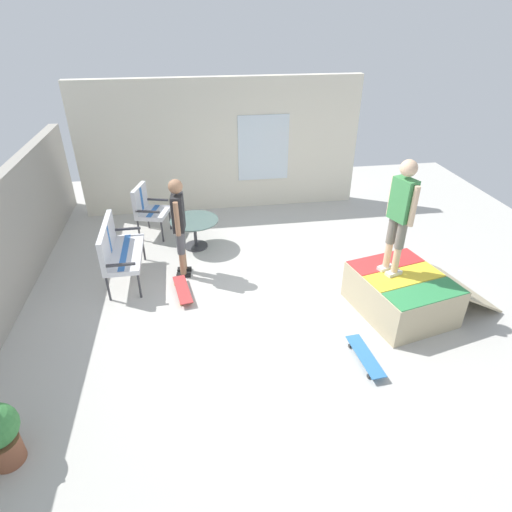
{
  "coord_description": "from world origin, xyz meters",
  "views": [
    {
      "loc": [
        -5.2,
        1.16,
        3.98
      ],
      "look_at": [
        0.27,
        0.3,
        0.7
      ],
      "focal_mm": 29.61,
      "sensor_mm": 36.0,
      "label": 1
    }
  ],
  "objects_px": {
    "patio_bench": "(116,247)",
    "skateboard_by_bench": "(183,290)",
    "skate_ramp": "(403,293)",
    "person_skater": "(401,210)",
    "skateboard_spare": "(365,356)",
    "patio_table": "(195,228)",
    "patio_chair_near_house": "(147,206)",
    "person_watching": "(179,221)"
  },
  "relations": [
    {
      "from": "person_watching",
      "to": "person_skater",
      "type": "relative_size",
      "value": 1.01
    },
    {
      "from": "person_skater",
      "to": "skateboard_spare",
      "type": "height_order",
      "value": "person_skater"
    },
    {
      "from": "skate_ramp",
      "to": "skateboard_spare",
      "type": "bearing_deg",
      "value": 135.58
    },
    {
      "from": "skate_ramp",
      "to": "skateboard_by_bench",
      "type": "bearing_deg",
      "value": 74.27
    },
    {
      "from": "patio_table",
      "to": "person_watching",
      "type": "bearing_deg",
      "value": 165.49
    },
    {
      "from": "patio_chair_near_house",
      "to": "skateboard_by_bench",
      "type": "bearing_deg",
      "value": -163.98
    },
    {
      "from": "patio_chair_near_house",
      "to": "person_skater",
      "type": "relative_size",
      "value": 0.6
    },
    {
      "from": "patio_bench",
      "to": "patio_chair_near_house",
      "type": "bearing_deg",
      "value": -13.4
    },
    {
      "from": "patio_chair_near_house",
      "to": "patio_table",
      "type": "distance_m",
      "value": 1.13
    },
    {
      "from": "patio_chair_near_house",
      "to": "patio_table",
      "type": "relative_size",
      "value": 1.13
    },
    {
      "from": "patio_bench",
      "to": "skateboard_spare",
      "type": "bearing_deg",
      "value": -126.48
    },
    {
      "from": "skateboard_by_bench",
      "to": "patio_table",
      "type": "bearing_deg",
      "value": -9.78
    },
    {
      "from": "person_watching",
      "to": "person_skater",
      "type": "bearing_deg",
      "value": -114.69
    },
    {
      "from": "patio_bench",
      "to": "person_watching",
      "type": "relative_size",
      "value": 0.74
    },
    {
      "from": "skate_ramp",
      "to": "patio_bench",
      "type": "relative_size",
      "value": 1.78
    },
    {
      "from": "person_skater",
      "to": "person_watching",
      "type": "bearing_deg",
      "value": 65.31
    },
    {
      "from": "skate_ramp",
      "to": "skateboard_by_bench",
      "type": "height_order",
      "value": "skate_ramp"
    },
    {
      "from": "skate_ramp",
      "to": "person_skater",
      "type": "relative_size",
      "value": 1.32
    },
    {
      "from": "patio_bench",
      "to": "person_watching",
      "type": "distance_m",
      "value": 1.11
    },
    {
      "from": "patio_chair_near_house",
      "to": "skateboard_by_bench",
      "type": "height_order",
      "value": "patio_chair_near_house"
    },
    {
      "from": "skate_ramp",
      "to": "patio_chair_near_house",
      "type": "relative_size",
      "value": 2.19
    },
    {
      "from": "skate_ramp",
      "to": "person_watching",
      "type": "xyz_separation_m",
      "value": [
        1.53,
        3.24,
        0.69
      ]
    },
    {
      "from": "patio_table",
      "to": "skateboard_by_bench",
      "type": "xyz_separation_m",
      "value": [
        -1.54,
        0.26,
        -0.32
      ]
    },
    {
      "from": "patio_bench",
      "to": "skateboard_by_bench",
      "type": "relative_size",
      "value": 1.53
    },
    {
      "from": "skate_ramp",
      "to": "skateboard_spare",
      "type": "xyz_separation_m",
      "value": [
        -0.95,
        0.93,
        -0.22
      ]
    },
    {
      "from": "skate_ramp",
      "to": "skateboard_by_bench",
      "type": "xyz_separation_m",
      "value": [
        0.92,
        3.26,
        -0.22
      ]
    },
    {
      "from": "person_skater",
      "to": "skate_ramp",
      "type": "bearing_deg",
      "value": -124.08
    },
    {
      "from": "skateboard_by_bench",
      "to": "skateboard_spare",
      "type": "xyz_separation_m",
      "value": [
        -1.87,
        -2.33,
        0.0
      ]
    },
    {
      "from": "skate_ramp",
      "to": "patio_chair_near_house",
      "type": "bearing_deg",
      "value": 51.32
    },
    {
      "from": "person_skater",
      "to": "skateboard_by_bench",
      "type": "height_order",
      "value": "person_skater"
    },
    {
      "from": "person_skater",
      "to": "patio_table",
      "type": "bearing_deg",
      "value": 50.33
    },
    {
      "from": "skate_ramp",
      "to": "patio_table",
      "type": "relative_size",
      "value": 2.48
    },
    {
      "from": "skate_ramp",
      "to": "skateboard_by_bench",
      "type": "relative_size",
      "value": 2.72
    },
    {
      "from": "person_skater",
      "to": "skateboard_spare",
      "type": "bearing_deg",
      "value": 146.34
    },
    {
      "from": "person_watching",
      "to": "person_skater",
      "type": "distance_m",
      "value": 3.39
    },
    {
      "from": "patio_bench",
      "to": "person_skater",
      "type": "distance_m",
      "value": 4.41
    },
    {
      "from": "person_watching",
      "to": "skateboard_spare",
      "type": "relative_size",
      "value": 2.1
    },
    {
      "from": "patio_chair_near_house",
      "to": "person_watching",
      "type": "distance_m",
      "value": 1.76
    },
    {
      "from": "patio_chair_near_house",
      "to": "patio_bench",
      "type": "bearing_deg",
      "value": 166.6
    },
    {
      "from": "person_skater",
      "to": "skateboard_by_bench",
      "type": "xyz_separation_m",
      "value": [
        0.78,
        3.06,
        -1.52
      ]
    },
    {
      "from": "patio_table",
      "to": "person_skater",
      "type": "relative_size",
      "value": 0.53
    },
    {
      "from": "patio_table",
      "to": "skateboard_by_bench",
      "type": "height_order",
      "value": "patio_table"
    }
  ]
}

